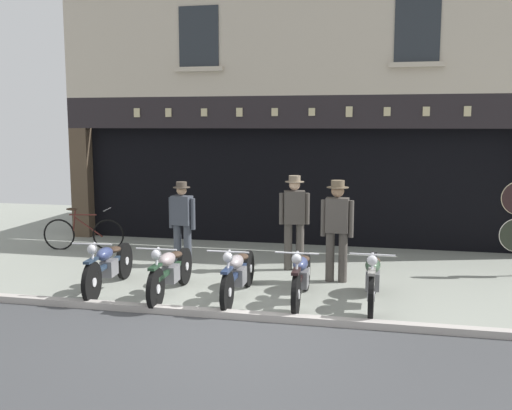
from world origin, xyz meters
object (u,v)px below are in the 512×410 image
object	(u,v)px
motorcycle_center_left	(170,270)
advert_board_near	(231,167)
salesman_right	(337,225)
motorcycle_right	(373,278)
shopkeeper_center	(294,218)
motorcycle_center_right	(301,275)
salesman_left	(182,220)
leaning_bicycle	(83,233)
motorcycle_left	(109,265)
motorcycle_center	(238,273)

from	to	relation	value
motorcycle_center_left	advert_board_near	size ratio (longest dim) A/B	2.10
salesman_right	advert_board_near	size ratio (longest dim) A/B	1.82
motorcycle_right	shopkeeper_center	distance (m)	2.48
motorcycle_center_right	salesman_left	xyz separation A→B (m)	(-2.55, 1.86, 0.47)
advert_board_near	leaning_bicycle	bearing A→B (deg)	-149.83
motorcycle_center_right	salesman_right	distance (m)	1.48
advert_board_near	shopkeeper_center	bearing A→B (deg)	-52.89
motorcycle_center_right	leaning_bicycle	xyz separation A→B (m)	(-5.12, 2.72, -0.05)
motorcycle_center_left	motorcycle_right	bearing A→B (deg)	-178.69
motorcycle_right	motorcycle_left	bearing A→B (deg)	1.35
motorcycle_center_left	shopkeeper_center	bearing A→B (deg)	-129.91
motorcycle_right	salesman_right	world-z (taller)	salesman_right
motorcycle_center	leaning_bicycle	xyz separation A→B (m)	(-4.14, 2.75, -0.04)
motorcycle_left	motorcycle_center_left	xyz separation A→B (m)	(1.11, -0.12, -0.00)
motorcycle_center_left	motorcycle_right	xyz separation A→B (m)	(3.11, 0.18, 0.02)
salesman_left	salesman_right	distance (m)	3.03
motorcycle_center_right	salesman_right	world-z (taller)	salesman_right
motorcycle_right	salesman_right	distance (m)	1.52
motorcycle_center_left	leaning_bicycle	bearing A→B (deg)	-44.91
advert_board_near	motorcycle_left	bearing A→B (deg)	-101.71
advert_board_near	motorcycle_center_left	bearing A→B (deg)	-87.50
salesman_left	shopkeeper_center	xyz separation A→B (m)	(2.14, 0.11, 0.09)
motorcycle_center_left	advert_board_near	bearing A→B (deg)	-89.48
motorcycle_center_left	motorcycle_center_right	xyz separation A→B (m)	(2.05, 0.14, 0.00)
motorcycle_left	salesman_right	world-z (taller)	salesman_right
motorcycle_center_left	motorcycle_center	size ratio (longest dim) A/B	1.00
motorcycle_center	salesman_right	world-z (taller)	salesman_right
advert_board_near	salesman_left	bearing A→B (deg)	-96.95
motorcycle_center_left	motorcycle_right	size ratio (longest dim) A/B	1.01
leaning_bicycle	shopkeeper_center	bearing A→B (deg)	70.79
motorcycle_left	motorcycle_right	bearing A→B (deg)	175.81
leaning_bicycle	salesman_left	bearing A→B (deg)	61.32
motorcycle_center	motorcycle_right	size ratio (longest dim) A/B	1.01
motorcycle_left	leaning_bicycle	xyz separation A→B (m)	(-1.96, 2.74, -0.05)
motorcycle_left	motorcycle_center	bearing A→B (deg)	174.53
motorcycle_center_left	shopkeeper_center	xyz separation A→B (m)	(1.64, 2.10, 0.57)
shopkeeper_center	salesman_right	world-z (taller)	shopkeeper_center
leaning_bicycle	motorcycle_center_left	bearing A→B (deg)	36.97
motorcycle_left	advert_board_near	size ratio (longest dim) A/B	2.12
salesman_left	shopkeeper_center	size ratio (longest dim) A/B	0.92
motorcycle_right	salesman_left	xyz separation A→B (m)	(-3.61, 1.81, 0.46)
shopkeeper_center	leaning_bicycle	bearing A→B (deg)	-21.23
leaning_bicycle	advert_board_near	bearing A→B (deg)	110.07
motorcycle_center_right	advert_board_near	bearing A→B (deg)	-64.25
motorcycle_center_right	motorcycle_center	bearing A→B (deg)	0.72
motorcycle_center	advert_board_near	distance (m)	4.78
motorcycle_left	shopkeeper_center	world-z (taller)	shopkeeper_center
motorcycle_center_left	motorcycle_right	distance (m)	3.11
motorcycle_center	shopkeeper_center	size ratio (longest dim) A/B	1.14
motorcycle_center	motorcycle_center_right	bearing A→B (deg)	-178.66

